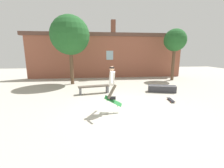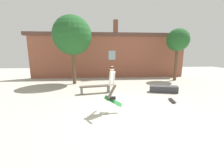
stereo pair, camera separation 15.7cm
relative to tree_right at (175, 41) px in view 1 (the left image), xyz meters
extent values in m
plane|color=#B2AD9E|center=(-6.04, -7.09, -3.62)|extent=(40.00, 40.00, 0.00)
cube|color=#93513D|center=(-6.04, 2.28, -1.53)|extent=(15.81, 0.40, 4.17)
cube|color=brown|center=(-6.04, 2.28, 0.74)|extent=(16.60, 0.52, 0.36)
cube|color=brown|center=(-5.38, 2.28, 1.52)|extent=(0.44, 0.44, 1.20)
cube|color=#99B7C6|center=(-5.76, 2.07, -1.32)|extent=(0.70, 0.02, 0.90)
cylinder|color=brown|center=(0.00, 0.00, -2.15)|extent=(0.28, 0.28, 2.93)
sphere|color=#235B28|center=(0.00, 0.00, 0.06)|extent=(2.00, 2.00, 2.00)
cylinder|color=brown|center=(-9.15, -0.84, -2.24)|extent=(0.28, 0.28, 2.75)
sphere|color=#235B28|center=(-9.15, -0.84, 0.28)|extent=(3.04, 3.04, 3.04)
cube|color=brown|center=(-7.35, -4.03, -3.14)|extent=(2.01, 0.76, 0.08)
cube|color=slate|center=(-8.20, -4.21, -3.40)|extent=(0.18, 0.34, 0.43)
cube|color=slate|center=(-6.50, -3.86, -3.40)|extent=(0.18, 0.34, 0.43)
cube|color=#38383D|center=(-2.90, -4.17, -3.39)|extent=(1.81, 0.91, 0.45)
cube|color=#B7B7BC|center=(-2.96, -4.39, -3.18)|extent=(1.70, 0.50, 0.02)
cube|color=silver|center=(-6.55, -7.16, -2.13)|extent=(0.31, 0.37, 0.59)
sphere|color=tan|center=(-6.55, -7.16, -1.72)|extent=(0.24, 0.24, 0.21)
ellipsoid|color=black|center=(-6.55, -7.16, -1.68)|extent=(0.25, 0.25, 0.12)
cylinder|color=#6B6051|center=(-6.53, -7.07, -2.69)|extent=(0.41, 0.26, 0.64)
cube|color=black|center=(-6.50, -7.08, -2.99)|extent=(0.27, 0.13, 0.07)
cylinder|color=#6B6051|center=(-6.56, -7.24, -2.69)|extent=(0.42, 0.18, 0.64)
cube|color=black|center=(-6.53, -7.25, -2.99)|extent=(0.27, 0.13, 0.07)
cylinder|color=silver|center=(-6.49, -6.76, -2.02)|extent=(0.15, 0.51, 0.48)
cylinder|color=silver|center=(-6.60, -7.56, -2.02)|extent=(0.15, 0.51, 0.48)
cube|color=#237F38|center=(-6.50, -7.24, -3.11)|extent=(0.79, 0.19, 0.52)
cylinder|color=green|center=(-6.26, -7.14, -3.20)|extent=(0.07, 0.05, 0.07)
cylinder|color=green|center=(-6.33, -7.30, -3.32)|extent=(0.07, 0.05, 0.07)
cylinder|color=green|center=(-6.70, -7.12, -2.96)|extent=(0.07, 0.05, 0.07)
cylinder|color=green|center=(-6.78, -7.28, -3.07)|extent=(0.07, 0.05, 0.07)
cube|color=black|center=(-3.23, -6.03, -3.54)|extent=(0.29, 0.81, 0.02)
cylinder|color=#DB3D33|center=(-3.29, -5.78, -3.59)|extent=(0.02, 0.06, 0.05)
cylinder|color=#DB3D33|center=(-3.10, -5.80, -3.59)|extent=(0.02, 0.06, 0.05)
cylinder|color=#DB3D33|center=(-3.36, -6.26, -3.59)|extent=(0.02, 0.06, 0.05)
cylinder|color=#DB3D33|center=(-3.16, -6.29, -3.59)|extent=(0.02, 0.06, 0.05)
camera|label=1|loc=(-7.23, -13.35, -1.07)|focal=24.00mm
camera|label=2|loc=(-7.08, -13.36, -1.07)|focal=24.00mm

